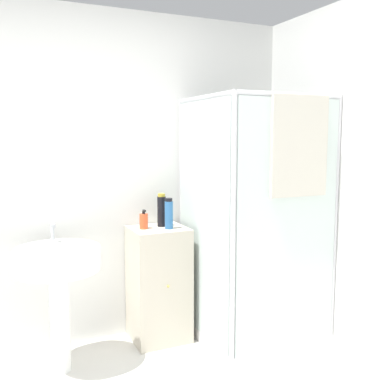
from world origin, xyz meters
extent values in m
cube|color=white|center=(0.00, 1.70, 1.25)|extent=(6.40, 0.06, 2.50)
cube|color=white|center=(1.23, 1.23, 0.04)|extent=(0.88, 0.88, 0.09)
cylinder|color=silver|center=(1.65, 1.65, 0.93)|extent=(0.04, 0.04, 1.85)
cylinder|color=silver|center=(0.81, 1.65, 0.93)|extent=(0.04, 0.04, 1.85)
cylinder|color=silver|center=(1.65, 0.81, 0.93)|extent=(0.04, 0.04, 1.85)
cylinder|color=silver|center=(0.81, 0.81, 0.93)|extent=(0.04, 0.04, 1.85)
cylinder|color=silver|center=(1.23, 0.81, 1.84)|extent=(0.84, 0.04, 0.04)
cylinder|color=silver|center=(1.23, 1.65, 1.84)|extent=(0.84, 0.04, 0.04)
cylinder|color=silver|center=(0.81, 1.23, 1.84)|extent=(0.04, 0.84, 0.04)
cylinder|color=silver|center=(1.65, 1.23, 1.84)|extent=(0.04, 0.84, 0.04)
cube|color=silver|center=(1.23, 0.80, 0.95)|extent=(0.81, 0.01, 1.73)
cube|color=silver|center=(0.80, 1.23, 0.95)|extent=(0.01, 0.81, 1.73)
cylinder|color=#B7BABF|center=(1.45, 1.59, 0.79)|extent=(0.02, 0.02, 1.39)
cylinder|color=#B7BABF|center=(1.45, 1.54, 1.50)|extent=(0.07, 0.07, 0.04)
cube|color=beige|center=(1.29, 0.78, 1.50)|extent=(0.45, 0.03, 0.68)
cube|color=beige|center=(0.54, 1.47, 0.44)|extent=(0.42, 0.39, 0.88)
sphere|color=gold|center=(0.54, 1.27, 0.48)|extent=(0.02, 0.02, 0.02)
cylinder|color=white|center=(-0.23, 1.29, 0.35)|extent=(0.13, 0.13, 0.69)
cylinder|color=white|center=(-0.23, 1.29, 0.77)|extent=(0.55, 0.55, 0.15)
cylinder|color=#B7BABF|center=(-0.23, 1.48, 0.91)|extent=(0.02, 0.02, 0.13)
cube|color=#B7BABF|center=(-0.23, 1.45, 0.96)|extent=(0.02, 0.07, 0.02)
cylinder|color=#E5562D|center=(0.43, 1.48, 0.93)|extent=(0.06, 0.06, 0.11)
cylinder|color=black|center=(0.43, 1.48, 1.00)|extent=(0.02, 0.02, 0.02)
cube|color=black|center=(0.43, 1.47, 1.02)|extent=(0.02, 0.03, 0.01)
cylinder|color=black|center=(0.58, 1.51, 0.99)|extent=(0.07, 0.07, 0.23)
cylinder|color=gold|center=(0.58, 1.51, 1.12)|extent=(0.06, 0.06, 0.02)
cylinder|color=#2D66A3|center=(0.60, 1.41, 0.98)|extent=(0.06, 0.06, 0.21)
cylinder|color=black|center=(0.60, 1.41, 1.10)|extent=(0.05, 0.05, 0.02)
camera|label=1|loc=(-0.61, -1.67, 1.56)|focal=42.00mm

